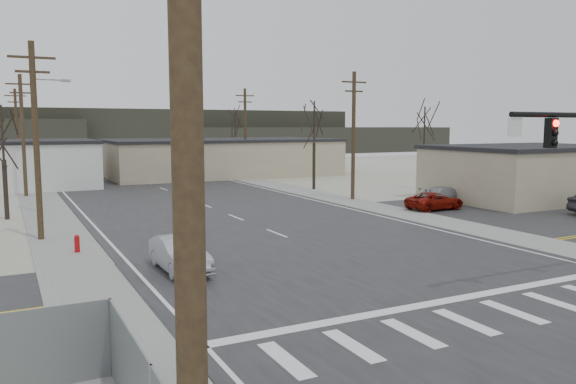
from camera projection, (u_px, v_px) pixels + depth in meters
name	position (u px, v px, depth m)	size (l,w,h in m)	color
ground	(360.00, 267.00, 23.32)	(140.00, 140.00, 0.00)	#BABBB6
main_road	(230.00, 215.00, 36.60)	(18.00, 110.00, 0.05)	black
cross_road	(360.00, 266.00, 23.32)	(90.00, 10.00, 0.04)	black
parking_lot	(558.00, 213.00, 37.62)	(18.00, 20.00, 0.03)	black
sidewalk_left	(49.00, 216.00, 36.27)	(3.00, 90.00, 0.06)	gray
sidewalk_right	(330.00, 197.00, 45.79)	(3.00, 90.00, 0.06)	gray
fire_hydrant	(77.00, 244.00, 25.77)	(0.24, 0.24, 0.87)	#A50C0C
building_right_far	(221.00, 157.00, 66.53)	(26.30, 14.30, 4.30)	tan
building_lot	(527.00, 172.00, 44.48)	(14.30, 10.30, 4.30)	tan
upole_left_a	(188.00, 193.00, 5.14)	(2.20, 0.30, 10.00)	#453820
upole_left_b	(36.00, 138.00, 28.17)	(2.20, 0.30, 10.00)	#453820
upole_left_c	(23.00, 133.00, 45.88)	(2.20, 0.30, 10.00)	#453820
upole_left_d	(17.00, 131.00, 63.59)	(2.20, 0.30, 10.00)	#453820
upole_right_a	(353.00, 134.00, 43.82)	(2.20, 0.30, 10.00)	#453820
upole_right_b	(245.00, 131.00, 63.30)	(2.20, 0.30, 10.00)	#453820
streetlight_main	(39.00, 137.00, 37.35)	(2.40, 0.25, 9.00)	gray
tree_left_near	(2.00, 136.00, 34.58)	(3.30, 3.30, 7.35)	#2C231B
tree_right_mid	(314.00, 125.00, 51.27)	(3.74, 3.74, 8.33)	#2C231B
tree_right_far	(235.00, 128.00, 75.46)	(3.52, 3.52, 7.84)	#2C231B
tree_lot	(424.00, 129.00, 52.03)	(3.52, 3.52, 7.84)	#2C231B
hill_center	(156.00, 132.00, 114.55)	(80.00, 18.00, 9.00)	#333026
hill_right	(319.00, 140.00, 125.17)	(60.00, 18.00, 5.50)	#333026
sedan_crossing	(179.00, 254.00, 22.48)	(1.46, 4.20, 1.38)	gray
car_far_a	(172.00, 168.00, 68.75)	(1.89, 4.64, 1.35)	black
car_far_b	(80.00, 165.00, 75.31)	(1.44, 3.58, 1.22)	black
car_parked_red	(435.00, 201.00, 39.02)	(1.97, 4.28, 1.19)	maroon
car_parked_silver	(445.00, 195.00, 42.14)	(1.78, 4.39, 1.27)	#95989F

